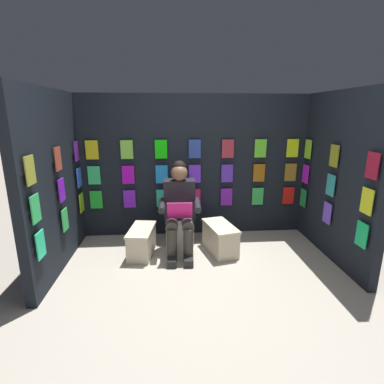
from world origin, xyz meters
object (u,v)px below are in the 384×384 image
at_px(comic_longbox_far, 220,238).
at_px(toilet, 180,222).
at_px(comic_longbox_near, 142,241).
at_px(person_reading, 180,208).

bearing_deg(comic_longbox_far, toilet, -40.04).
height_order(toilet, comic_longbox_near, toilet).
bearing_deg(toilet, comic_longbox_near, 30.05).
xyz_separation_m(comic_longbox_near, comic_longbox_far, (-1.02, -0.01, 0.01)).
bearing_deg(comic_longbox_far, comic_longbox_near, -12.90).
bearing_deg(comic_longbox_near, comic_longbox_far, -172.01).
distance_m(person_reading, comic_longbox_far, 0.67).
xyz_separation_m(toilet, person_reading, (0.01, 0.23, 0.27)).
height_order(toilet, comic_longbox_far, toilet).
relative_size(person_reading, comic_longbox_far, 1.80).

